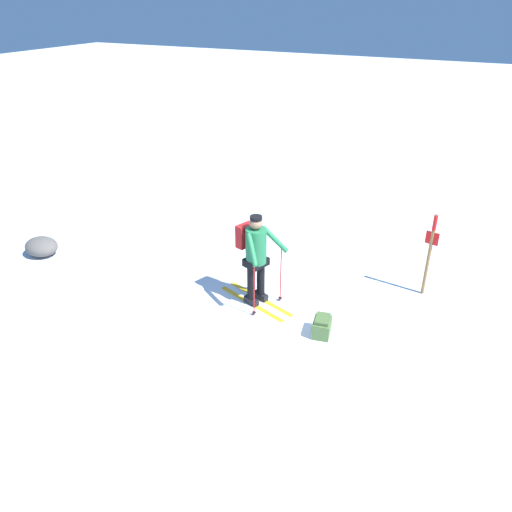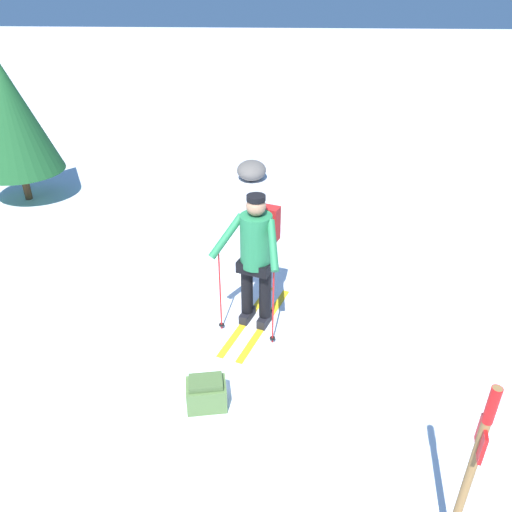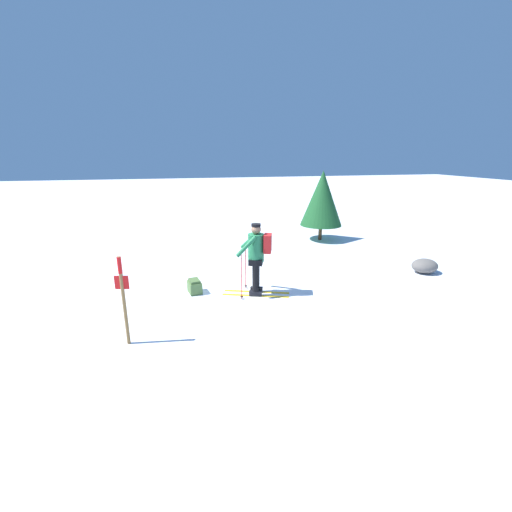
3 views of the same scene
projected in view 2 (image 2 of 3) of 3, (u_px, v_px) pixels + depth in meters
The scene contains 6 objects.
ground_plane at pixel (206, 355), 5.84m from camera, with size 80.00×80.00×0.00m, color white.
skier at pixel (257, 251), 5.91m from camera, with size 1.63×0.98×1.74m.
dropped_backpack at pixel (206, 393), 5.08m from camera, with size 0.36×0.45×0.34m.
trail_marker at pixel (475, 459), 3.43m from camera, with size 0.24×0.08×1.64m.
rock_boulder at pixel (252, 170), 10.71m from camera, with size 0.74×0.63×0.41m, color #5B5651.
pine_tree at pixel (9, 116), 9.07m from camera, with size 1.61×1.61×2.68m.
Camera 2 is at (-4.46, -0.86, 3.90)m, focal length 35.00 mm.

